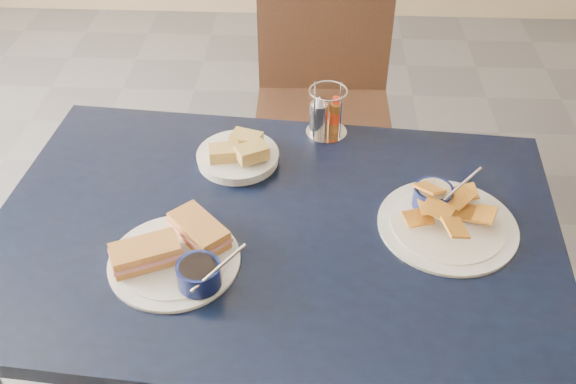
{
  "coord_description": "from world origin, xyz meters",
  "views": [
    {
      "loc": [
        -0.13,
        -1.28,
        1.74
      ],
      "look_at": [
        -0.18,
        -0.19,
        0.82
      ],
      "focal_mm": 40.0,
      "sensor_mm": 36.0,
      "label": 1
    }
  ],
  "objects_px": {
    "chair_far": "(324,85)",
    "dining_table": "(274,246)",
    "condiment_caddy": "(325,115)",
    "plantain_plate": "(443,215)",
    "bread_basket": "(239,155)",
    "sandwich_plate": "(178,254)"
  },
  "relations": [
    {
      "from": "sandwich_plate",
      "to": "bread_basket",
      "type": "bearing_deg",
      "value": 75.78
    },
    {
      "from": "sandwich_plate",
      "to": "condiment_caddy",
      "type": "bearing_deg",
      "value": 58.17
    },
    {
      "from": "dining_table",
      "to": "chair_far",
      "type": "xyz_separation_m",
      "value": [
        0.11,
        0.92,
        -0.12
      ]
    },
    {
      "from": "bread_basket",
      "to": "plantain_plate",
      "type": "bearing_deg",
      "value": -22.25
    },
    {
      "from": "bread_basket",
      "to": "sandwich_plate",
      "type": "bearing_deg",
      "value": -104.22
    },
    {
      "from": "dining_table",
      "to": "plantain_plate",
      "type": "xyz_separation_m",
      "value": [
        0.38,
        0.04,
        0.08
      ]
    },
    {
      "from": "dining_table",
      "to": "bread_basket",
      "type": "xyz_separation_m",
      "value": [
        -0.1,
        0.24,
        0.08
      ]
    },
    {
      "from": "chair_far",
      "to": "sandwich_plate",
      "type": "distance_m",
      "value": 1.1
    },
    {
      "from": "chair_far",
      "to": "condiment_caddy",
      "type": "height_order",
      "value": "chair_far"
    },
    {
      "from": "sandwich_plate",
      "to": "dining_table",
      "type": "bearing_deg",
      "value": 31.5
    },
    {
      "from": "condiment_caddy",
      "to": "sandwich_plate",
      "type": "bearing_deg",
      "value": -121.83
    },
    {
      "from": "dining_table",
      "to": "plantain_plate",
      "type": "relative_size",
      "value": 4.3
    },
    {
      "from": "chair_far",
      "to": "sandwich_plate",
      "type": "bearing_deg",
      "value": -106.45
    },
    {
      "from": "plantain_plate",
      "to": "bread_basket",
      "type": "distance_m",
      "value": 0.52
    },
    {
      "from": "sandwich_plate",
      "to": "condiment_caddy",
      "type": "height_order",
      "value": "condiment_caddy"
    },
    {
      "from": "dining_table",
      "to": "condiment_caddy",
      "type": "distance_m",
      "value": 0.41
    },
    {
      "from": "chair_far",
      "to": "dining_table",
      "type": "bearing_deg",
      "value": -97.07
    },
    {
      "from": "dining_table",
      "to": "plantain_plate",
      "type": "bearing_deg",
      "value": 5.73
    },
    {
      "from": "sandwich_plate",
      "to": "plantain_plate",
      "type": "bearing_deg",
      "value": 15.24
    },
    {
      "from": "sandwich_plate",
      "to": "condiment_caddy",
      "type": "distance_m",
      "value": 0.58
    },
    {
      "from": "chair_far",
      "to": "sandwich_plate",
      "type": "xyz_separation_m",
      "value": [
        -0.31,
        -1.04,
        0.21
      ]
    },
    {
      "from": "chair_far",
      "to": "bread_basket",
      "type": "xyz_separation_m",
      "value": [
        -0.22,
        -0.69,
        0.2
      ]
    }
  ]
}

